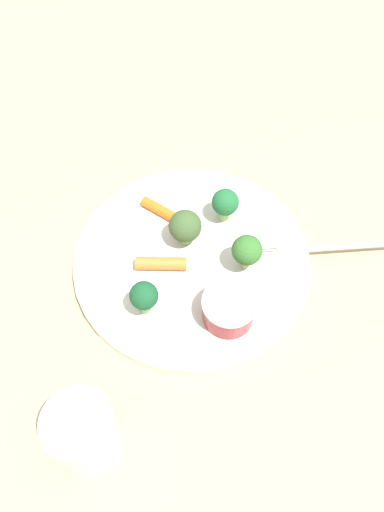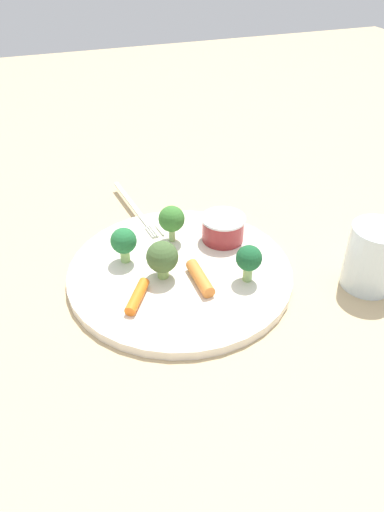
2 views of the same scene
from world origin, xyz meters
name	(u,v)px [view 2 (image 2 of 2)]	position (x,y,z in m)	size (l,w,h in m)	color
ground_plane	(180,276)	(0.00, 0.00, 0.00)	(2.40, 2.40, 0.00)	tan
plate	(180,272)	(0.00, 0.00, 0.01)	(0.28, 0.28, 0.01)	silver
sauce_cup	(223,228)	(0.08, 0.04, 0.03)	(0.06, 0.06, 0.03)	maroon
broccoli_floret_0	(124,242)	(-0.06, 0.04, 0.04)	(0.03, 0.03, 0.05)	#95C66F
broccoli_floret_1	(249,259)	(0.07, -0.05, 0.04)	(0.03, 0.03, 0.05)	#90B86B
broccoli_floret_2	(162,258)	(-0.02, -0.01, 0.04)	(0.04, 0.04, 0.05)	#8DBA62
broccoli_floret_3	(172,219)	(0.01, 0.06, 0.05)	(0.04, 0.04, 0.05)	#98B46D
carrot_stick_0	(200,278)	(0.01, -0.04, 0.02)	(0.02, 0.02, 0.06)	orange
carrot_stick_1	(137,296)	(-0.07, -0.04, 0.02)	(0.01, 0.01, 0.05)	orange
fork	(135,209)	(-0.02, 0.16, 0.01)	(0.03, 0.17, 0.00)	beige
drinking_glass	(373,257)	(0.21, -0.09, 0.04)	(0.06, 0.06, 0.08)	silver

